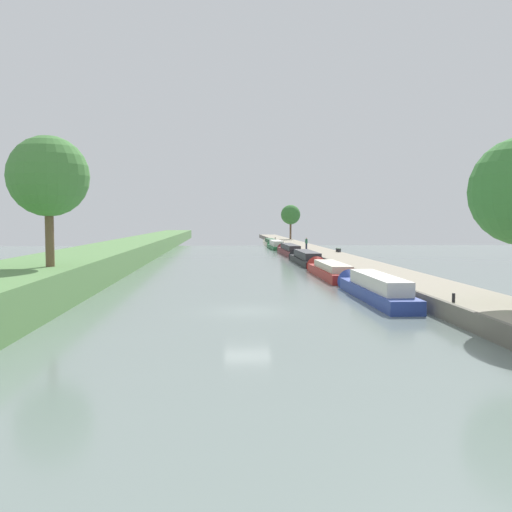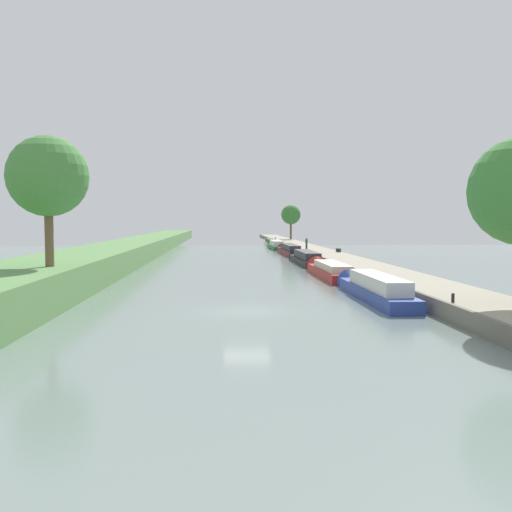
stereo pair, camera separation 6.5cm
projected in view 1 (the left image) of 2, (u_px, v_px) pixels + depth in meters
The scene contains 15 objects.
ground_plane at pixel (247, 311), 30.37m from camera, with size 160.00×160.00×0.00m, color slate.
right_towpath at pixel (462, 301), 31.10m from camera, with size 4.35×260.00×0.88m.
stone_quay at pixel (422, 301), 30.95m from camera, with size 0.25×260.00×0.93m.
narrowboat_blue at pixel (374, 288), 35.21m from camera, with size 1.89×13.29×2.12m.
narrowboat_red at pixel (329, 270), 49.17m from camera, with size 2.12×13.15×2.01m.
narrowboat_black at pixel (305, 258), 64.33m from camera, with size 2.07×14.74×2.13m.
narrowboat_maroon at pixel (289, 250), 80.99m from camera, with size 1.88×16.85×2.04m.
narrowboat_green at pixel (276, 245), 97.78m from camera, with size 2.06×13.17×2.16m.
narrowboat_cream at pixel (270, 242), 112.05m from camera, with size 1.89×14.92×1.89m.
tree_rightbank_midnear at pixel (291, 215), 121.04m from camera, with size 4.22×4.22×7.43m.
tree_leftbank_downstream at pixel (48, 177), 33.15m from camera, with size 4.80×4.80×7.79m.
person_walking at pixel (306, 243), 78.42m from camera, with size 0.34×0.34×1.66m.
mooring_bollard_near at pixel (454, 298), 27.76m from camera, with size 0.16×0.16×0.45m.
mooring_bollard_far at pixel (275, 238), 118.90m from camera, with size 0.16×0.16×0.45m.
park_bench at pixel (338, 249), 72.09m from camera, with size 0.44×1.50×0.47m.
Camera 1 is at (-1.43, -30.09, 4.95)m, focal length 39.18 mm.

